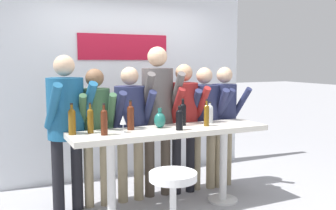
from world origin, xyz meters
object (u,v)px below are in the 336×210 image
bar_stool (173,198)px  person_far_left (66,117)px  wine_bottle_2 (207,114)px  wine_glass_0 (123,121)px  wine_bottle_5 (72,120)px  wine_bottle_6 (131,116)px  person_right (204,115)px  person_center_right (184,114)px  wine_bottle_3 (210,113)px  person_center_left (130,120)px  wine_bottle_4 (179,119)px  wine_bottle_1 (183,113)px  wine_bottle_7 (104,121)px  wine_bottle_0 (90,120)px  decorative_vase (160,120)px  person_left (96,122)px  person_far_right (224,113)px  person_center (158,105)px  tasting_table (171,142)px

bar_stool → person_far_left: person_far_left is taller
wine_bottle_2 → wine_glass_0: (-0.99, 0.03, -0.01)m
wine_bottle_5 → wine_bottle_6: wine_bottle_6 is taller
person_right → wine_bottle_5: 1.79m
person_center_right → person_right: size_ratio=1.03×
wine_bottle_2 → wine_bottle_3: wine_bottle_2 is taller
person_center_right → wine_bottle_2: 0.48m
person_right → bar_stool: bearing=-119.8°
person_center_left → wine_glass_0: (-0.25, -0.47, 0.07)m
person_far_left → wine_bottle_4: bearing=-38.5°
person_center_left → wine_bottle_1: 0.63m
wine_bottle_7 → wine_glass_0: bearing=13.0°
wine_bottle_0 → wine_bottle_7: size_ratio=0.98×
wine_bottle_0 → wine_glass_0: size_ratio=1.78×
wine_bottle_1 → decorative_vase: bearing=-175.5°
person_far_left → person_left: (0.33, 0.02, -0.08)m
wine_bottle_5 → person_far_right: bearing=9.4°
wine_bottle_6 → person_right: bearing=17.6°
wine_bottle_2 → wine_bottle_3: bearing=47.9°
person_left → person_center_left: size_ratio=0.99×
bar_stool → wine_bottle_2: bearing=43.5°
wine_bottle_4 → wine_bottle_5: bearing=167.3°
bar_stool → person_center_right: (0.75, 1.22, 0.54)m
decorative_vase → person_center_left: bearing=119.5°
wine_bottle_7 → person_right: bearing=19.5°
person_center → person_right: person_center is taller
decorative_vase → wine_bottle_3: bearing=2.4°
person_far_right → wine_bottle_7: bearing=-175.5°
person_right → person_far_right: (0.30, -0.01, 0.01)m
bar_stool → decorative_vase: decorative_vase is taller
person_right → decorative_vase: person_right is taller
wine_bottle_1 → wine_bottle_3: (0.36, 0.00, -0.02)m
person_far_left → wine_bottle_7: (0.28, -0.50, 0.01)m
person_left → person_center: 0.79m
person_left → wine_bottle_3: bearing=-7.5°
person_center_right → wine_bottle_1: size_ratio=5.28×
person_right → decorative_vase: 0.88m
wine_bottle_6 → wine_glass_0: wine_bottle_6 is taller
person_far_left → decorative_vase: size_ratio=7.89×
wine_bottle_2 → wine_bottle_4: 0.41m
tasting_table → person_far_right: (1.00, 0.46, 0.21)m
wine_glass_0 → decorative_vase: 0.47m
person_far_right → wine_bottle_5: 2.08m
wine_bottle_4 → person_center_right: bearing=58.1°
person_center_left → person_far_right: bearing=0.3°
wine_bottle_4 → person_far_right: bearing=31.2°
bar_stool → wine_bottle_3: 1.41m
wine_bottle_4 → wine_bottle_5: size_ratio=0.82×
person_center → wine_bottle_5: 1.17m
wine_bottle_1 → tasting_table: bearing=-149.9°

